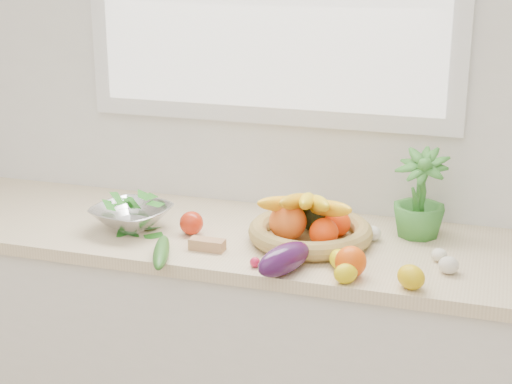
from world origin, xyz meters
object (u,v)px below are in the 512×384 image
(cucumber, at_px, (161,252))
(potted_herb, at_px, (420,197))
(eggplant, at_px, (284,259))
(apple, at_px, (191,223))
(colander_with_spinach, at_px, (131,211))
(fruit_basket, at_px, (309,225))

(cucumber, height_order, potted_herb, potted_herb)
(eggplant, xyz_separation_m, potted_herb, (0.33, 0.42, 0.09))
(cucumber, xyz_separation_m, potted_herb, (0.70, 0.43, 0.11))
(apple, relative_size, colander_with_spinach, 0.26)
(colander_with_spinach, bearing_deg, apple, 5.32)
(apple, distance_m, fruit_basket, 0.38)
(cucumber, bearing_deg, potted_herb, 31.59)
(apple, xyz_separation_m, fruit_basket, (0.37, 0.05, 0.02))
(cucumber, bearing_deg, eggplant, 2.14)
(apple, xyz_separation_m, cucumber, (-0.01, -0.22, -0.02))
(potted_herb, xyz_separation_m, colander_with_spinach, (-0.89, -0.23, -0.07))
(apple, bearing_deg, cucumber, -91.78)
(eggplant, distance_m, potted_herb, 0.54)
(potted_herb, distance_m, colander_with_spinach, 0.92)
(eggplant, relative_size, fruit_basket, 0.48)
(apple, height_order, eggplant, eggplant)
(apple, height_order, cucumber, apple)
(cucumber, distance_m, colander_with_spinach, 0.28)
(eggplant, xyz_separation_m, cucumber, (-0.37, -0.01, -0.02))
(apple, distance_m, eggplant, 0.42)
(eggplant, height_order, potted_herb, potted_herb)
(colander_with_spinach, bearing_deg, eggplant, -18.31)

